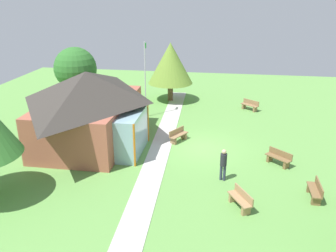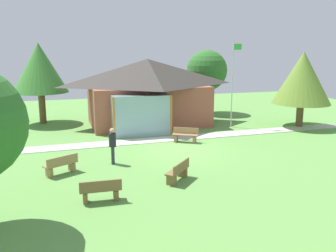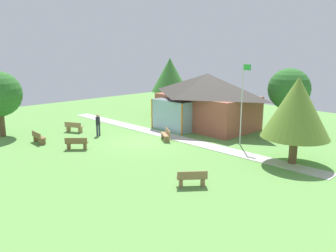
# 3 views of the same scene
# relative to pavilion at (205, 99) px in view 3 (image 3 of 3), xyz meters

# --- Properties ---
(ground_plane) EXTENTS (44.00, 44.00, 0.00)m
(ground_plane) POSITION_rel_pavilion_xyz_m (0.04, -7.02, -2.42)
(ground_plane) COLOR #609947
(pavilion) EXTENTS (9.00, 6.77, 4.63)m
(pavilion) POSITION_rel_pavilion_xyz_m (0.00, 0.00, 0.00)
(pavilion) COLOR #A35642
(pavilion) RESTS_ON ground_plane
(footpath) EXTENTS (25.15, 2.10, 0.03)m
(footpath) POSITION_rel_pavilion_xyz_m (0.04, -4.53, -2.41)
(footpath) COLOR #BCB7B2
(footpath) RESTS_ON ground_plane
(flagpole) EXTENTS (0.64, 0.08, 5.80)m
(flagpole) POSITION_rel_pavilion_xyz_m (5.38, -2.39, 0.77)
(flagpole) COLOR silver
(flagpole) RESTS_ON ground_plane
(bench_rear_near_path) EXTENTS (1.51, 1.15, 0.84)m
(bench_rear_near_path) POSITION_rel_pavilion_xyz_m (0.92, -5.50, -2.02)
(bench_rear_near_path) COLOR olive
(bench_rear_near_path) RESTS_ON ground_plane
(bench_mid_left) EXTENTS (1.53, 1.11, 0.84)m
(bench_mid_left) POSITION_rel_pavilion_xyz_m (-6.14, -9.25, -2.02)
(bench_mid_left) COLOR #9E7A51
(bench_mid_left) RESTS_ON ground_plane
(bench_lawn_far_right) EXTENTS (1.28, 1.45, 0.84)m
(bench_lawn_far_right) POSITION_rel_pavilion_xyz_m (8.24, -10.55, -2.02)
(bench_lawn_far_right) COLOR olive
(bench_lawn_far_right) RESTS_ON ground_plane
(bench_front_left) EXTENTS (1.51, 0.48, 0.84)m
(bench_front_left) POSITION_rel_pavilion_xyz_m (-4.84, -12.75, -2.02)
(bench_front_left) COLOR brown
(bench_front_left) RESTS_ON ground_plane
(bench_front_center) EXTENTS (1.34, 1.40, 0.84)m
(bench_front_center) POSITION_rel_pavilion_xyz_m (-1.50, -11.54, -2.02)
(bench_front_center) COLOR brown
(bench_front_center) RESTS_ON ground_plane
(visitor_strolling_lawn) EXTENTS (0.34, 0.34, 1.74)m
(visitor_strolling_lawn) POSITION_rel_pavilion_xyz_m (-3.75, -8.42, -1.40)
(visitor_strolling_lawn) COLOR #2D3347
(visitor_strolling_lawn) RESTS_ON ground_plane
(tree_behind_pavilion_right) EXTENTS (3.33, 3.33, 5.21)m
(tree_behind_pavilion_right) POSITION_rel_pavilion_xyz_m (5.84, 3.33, 1.09)
(tree_behind_pavilion_right) COLOR brown
(tree_behind_pavilion_right) RESTS_ON ground_plane
(tree_behind_pavilion_left) EXTENTS (3.87, 3.87, 5.75)m
(tree_behind_pavilion_left) POSITION_rel_pavilion_xyz_m (-7.17, 2.60, 1.55)
(tree_behind_pavilion_left) COLOR brown
(tree_behind_pavilion_left) RESTS_ON ground_plane
(tree_east_hedge) EXTENTS (3.93, 3.93, 5.16)m
(tree_east_hedge) POSITION_rel_pavilion_xyz_m (9.97, -3.64, 0.95)
(tree_east_hedge) COLOR brown
(tree_east_hedge) RESTS_ON ground_plane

